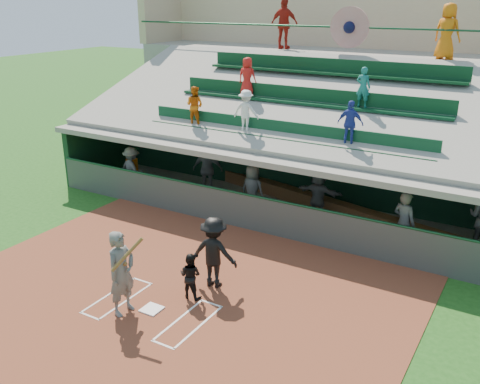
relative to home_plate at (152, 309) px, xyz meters
The scene contains 20 objects.
ground 0.04m from the home_plate, ahead, with size 100.00×100.00×0.00m, color #1C4D15.
dirt_slab 0.50m from the home_plate, 90.00° to the left, with size 11.00×9.00×0.02m, color brown.
home_plate is the anchor object (origin of this frame).
batters_box_chalk 0.01m from the home_plate, ahead, with size 2.65×1.85×0.01m.
dugout_floor 6.75m from the home_plate, 90.00° to the left, with size 16.00×3.50×0.04m, color gray.
concourse_slab 13.69m from the home_plate, 90.00° to the left, with size 20.00×3.00×4.60m, color gray.
grandstand 10.75m from the home_plate, 90.03° to the left, with size 20.40×10.40×7.80m.
batter_at_plate 1.14m from the home_plate, 142.69° to the right, with size 0.88×0.79×1.95m.
catcher 1.15m from the home_plate, 64.03° to the left, with size 0.54×0.42×1.12m, color black.
home_umpire 1.98m from the home_plate, 69.67° to the left, with size 1.15×0.66×1.78m, color black.
dugout_bench 7.87m from the home_plate, 91.63° to the left, with size 14.17×0.43×0.43m, color brown.
white_table 8.57m from the home_plate, 134.14° to the left, with size 0.71×0.53×0.62m, color white.
water_cooler 8.60m from the home_plate, 133.76° to the left, with size 0.43×0.43×0.43m, color #C45D0B.
dugout_player_a 8.03m from the home_plate, 133.96° to the left, with size 1.06×0.61×1.65m, color #5E615B.
dugout_player_b 7.60m from the home_plate, 113.88° to the left, with size 1.08×0.45×1.85m, color #60625D.
dugout_player_c 6.15m from the home_plate, 97.31° to the left, with size 0.81×0.53×1.65m, color #51534E.
dugout_player_d 6.98m from the home_plate, 80.42° to the left, with size 1.48×0.47×1.59m, color #5C5E59.
dugout_player_e 7.04m from the home_plate, 53.83° to the left, with size 0.66×0.43×1.81m, color #51524E.
concourse_staff_a 14.45m from the home_plate, 103.73° to the left, with size 1.19×0.49×2.03m, color #A51D12.
concourse_staff_b 13.79m from the home_plate, 74.19° to the left, with size 0.92×0.60×1.89m, color #D3670C.
Camera 1 is at (7.00, -7.97, 6.67)m, focal length 40.00 mm.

